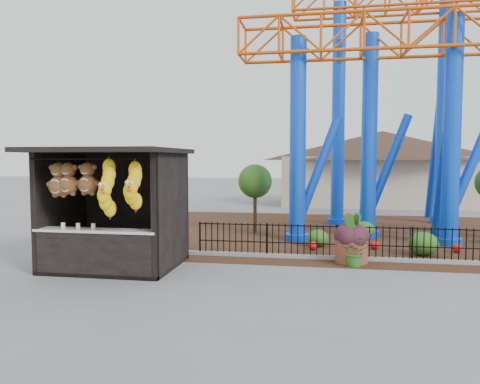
% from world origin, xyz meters
% --- Properties ---
extents(ground, '(120.00, 120.00, 0.00)m').
position_xyz_m(ground, '(0.00, 0.00, 0.00)').
color(ground, slate).
rests_on(ground, ground).
extents(mulch_bed, '(18.00, 12.00, 0.02)m').
position_xyz_m(mulch_bed, '(4.00, 8.00, 0.01)').
color(mulch_bed, '#331E11').
rests_on(mulch_bed, ground).
extents(curb, '(18.00, 0.18, 0.12)m').
position_xyz_m(curb, '(4.00, 3.00, 0.06)').
color(curb, gray).
rests_on(curb, ground).
extents(prize_booth, '(3.50, 3.40, 3.12)m').
position_xyz_m(prize_booth, '(-3.00, 0.89, 1.55)').
color(prize_booth, black).
rests_on(prize_booth, ground).
extents(picket_fence, '(12.20, 0.06, 1.00)m').
position_xyz_m(picket_fence, '(4.90, 3.00, 0.50)').
color(picket_fence, black).
rests_on(picket_fence, ground).
extents(roller_coaster, '(11.00, 6.37, 10.82)m').
position_xyz_m(roller_coaster, '(5.12, 8.23, 6.44)').
color(roller_coaster, blue).
rests_on(roller_coaster, ground).
extents(terracotta_planter, '(0.90, 0.90, 0.64)m').
position_xyz_m(terracotta_planter, '(3.16, 2.70, 0.32)').
color(terracotta_planter, brown).
rests_on(terracotta_planter, ground).
extents(planter_foliage, '(0.70, 0.70, 0.64)m').
position_xyz_m(planter_foliage, '(3.16, 2.70, 0.96)').
color(planter_foliage, '#371620').
rests_on(planter_foliage, terracotta_planter).
extents(potted_plant, '(0.94, 0.88, 0.83)m').
position_xyz_m(potted_plant, '(3.23, 2.26, 0.41)').
color(potted_plant, '#1A5318').
rests_on(potted_plant, ground).
extents(landscaping, '(6.86, 3.80, 0.70)m').
position_xyz_m(landscaping, '(5.08, 5.24, 0.31)').
color(landscaping, '#29591A').
rests_on(landscaping, mulch_bed).
extents(pavilion, '(15.00, 15.00, 4.80)m').
position_xyz_m(pavilion, '(6.00, 20.00, 3.07)').
color(pavilion, '#BFAD8C').
rests_on(pavilion, ground).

